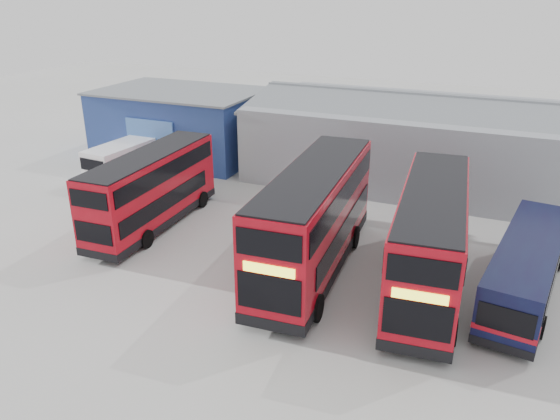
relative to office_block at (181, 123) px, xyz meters
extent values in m
plane|color=#9E9E99|center=(14.00, -17.99, -2.58)|extent=(120.00, 120.00, 0.00)
cube|color=navy|center=(0.00, 0.01, -0.08)|extent=(12.00, 8.00, 5.00)
cube|color=slate|center=(0.00, 0.01, 2.47)|extent=(12.30, 8.30, 0.15)
cube|color=#4474C2|center=(0.00, -4.09, 0.42)|extent=(3.96, 0.15, 1.40)
cube|color=gray|center=(22.00, 2.01, -0.08)|extent=(30.00, 12.00, 5.00)
cube|color=slate|center=(22.00, -0.79, 2.67)|extent=(30.50, 6.33, 1.29)
cube|color=slate|center=(22.00, 4.80, 2.67)|extent=(30.50, 6.33, 1.29)
cube|color=#B60A19|center=(5.99, -12.40, -0.33)|extent=(2.70, 10.01, 3.83)
cube|color=black|center=(5.99, -12.40, -2.06)|extent=(2.74, 10.05, 0.43)
cube|color=black|center=(7.21, -12.74, -0.78)|extent=(0.33, 8.42, 0.90)
cube|color=black|center=(4.81, -12.82, -0.78)|extent=(0.33, 8.42, 0.90)
cube|color=black|center=(7.19, -12.36, 0.83)|extent=(0.37, 9.36, 0.90)
cube|color=black|center=(4.79, -12.44, 0.83)|extent=(0.37, 9.36, 0.90)
cube|color=black|center=(5.82, -7.42, -0.88)|extent=(2.13, 0.12, 1.28)
cube|color=black|center=(5.82, -7.42, 0.83)|extent=(2.13, 0.12, 0.90)
cube|color=#FFFC35|center=(5.82, -7.41, -0.03)|extent=(1.70, 0.10, 0.33)
cube|color=black|center=(6.16, -17.38, -0.88)|extent=(2.08, 0.12, 1.04)
cube|color=black|center=(6.16, -17.38, 0.83)|extent=(2.08, 0.12, 0.85)
cube|color=black|center=(5.99, -12.40, 1.60)|extent=(2.56, 9.86, 0.09)
cylinder|color=black|center=(7.01, -8.91, -2.09)|extent=(0.34, 0.99, 0.98)
cylinder|color=black|center=(4.74, -8.99, -2.09)|extent=(0.34, 0.99, 0.98)
cylinder|color=black|center=(7.21, -14.87, -2.09)|extent=(0.34, 0.99, 0.98)
cylinder|color=black|center=(4.95, -14.95, -2.09)|extent=(0.34, 0.99, 0.98)
cube|color=#B60A19|center=(15.89, -13.67, 0.08)|extent=(3.52, 11.89, 4.53)
cube|color=black|center=(15.89, -13.67, -1.96)|extent=(3.57, 11.94, 0.50)
cube|color=black|center=(14.45, -13.31, -0.45)|extent=(0.67, 9.94, 1.06)
cube|color=black|center=(17.28, -13.13, -0.45)|extent=(0.67, 9.94, 1.06)
cube|color=black|center=(14.48, -13.76, 1.45)|extent=(0.74, 11.05, 1.06)
cube|color=black|center=(17.31, -13.58, 1.45)|extent=(0.74, 11.05, 1.06)
cube|color=black|center=(16.26, -19.55, -0.57)|extent=(2.51, 0.21, 1.51)
cube|color=black|center=(16.26, -19.55, 1.45)|extent=(2.51, 0.21, 1.06)
cube|color=#FFFC35|center=(16.26, -19.56, 0.44)|extent=(2.01, 0.17, 0.39)
cube|color=black|center=(15.53, -7.79, -0.57)|extent=(2.46, 0.21, 1.23)
cube|color=black|center=(15.53, -7.79, 1.45)|extent=(2.46, 0.21, 1.01)
cube|color=black|center=(15.89, -13.67, 2.36)|extent=(3.34, 11.71, 0.11)
cylinder|color=black|center=(14.81, -17.82, -2.00)|extent=(0.43, 1.18, 1.16)
cylinder|color=black|center=(17.49, -17.66, -2.00)|extent=(0.43, 1.18, 1.16)
cylinder|color=black|center=(14.37, -10.79, -2.00)|extent=(0.43, 1.18, 1.16)
cylinder|color=black|center=(17.05, -10.63, -2.00)|extent=(0.43, 1.18, 1.16)
cube|color=#B60A19|center=(21.12, -13.41, -0.07)|extent=(3.60, 11.28, 4.28)
cube|color=black|center=(21.12, -13.41, -2.00)|extent=(3.65, 11.32, 0.48)
cube|color=black|center=(19.74, -13.11, -0.57)|extent=(0.88, 9.37, 1.00)
cube|color=black|center=(22.41, -12.87, -0.57)|extent=(0.88, 9.37, 1.00)
cube|color=black|center=(19.78, -13.53, 1.22)|extent=(0.97, 10.42, 1.00)
cube|color=black|center=(22.45, -13.29, 1.22)|extent=(0.97, 10.42, 1.00)
cube|color=black|center=(21.60, -18.96, -0.68)|extent=(2.37, 0.26, 1.43)
cube|color=black|center=(21.60, -18.96, 1.22)|extent=(2.37, 0.26, 1.00)
cube|color=#FFFC35|center=(21.60, -18.97, 0.27)|extent=(1.90, 0.21, 0.37)
cube|color=black|center=(20.63, -7.87, -0.68)|extent=(2.32, 0.26, 1.16)
cube|color=black|center=(20.63, -7.87, 1.22)|extent=(2.32, 0.26, 0.95)
cube|color=black|center=(21.12, -13.41, 2.09)|extent=(3.43, 11.10, 0.11)
cylinder|color=black|center=(20.19, -17.36, -2.03)|extent=(0.43, 1.12, 1.10)
cylinder|color=black|center=(22.72, -17.14, -2.03)|extent=(0.43, 1.12, 1.10)
cylinder|color=black|center=(19.61, -10.74, -2.03)|extent=(0.43, 1.12, 1.10)
cylinder|color=black|center=(22.13, -10.51, -2.03)|extent=(0.43, 1.12, 1.10)
cube|color=#0C1538|center=(25.12, -12.47, -1.08)|extent=(3.56, 10.06, 2.37)
cube|color=black|center=(25.12, -12.47, -2.11)|extent=(3.60, 10.10, 0.36)
cube|color=red|center=(25.12, -12.47, -1.51)|extent=(3.59, 10.09, 0.22)
cube|color=black|center=(26.20, -12.89, -0.70)|extent=(1.17, 8.16, 0.85)
cube|color=black|center=(23.95, -12.58, -0.70)|extent=(1.17, 8.16, 0.85)
cube|color=black|center=(25.79, -7.58, -0.92)|extent=(2.00, 0.32, 1.16)
cube|color=black|center=(24.44, -17.36, -0.92)|extent=(1.96, 0.31, 0.98)
cylinder|color=black|center=(26.66, -9.16, -2.11)|extent=(0.41, 0.96, 0.93)
cylinder|color=black|center=(24.53, -8.87, -2.11)|extent=(0.41, 0.96, 0.93)
cylinder|color=black|center=(25.80, -15.37, -2.11)|extent=(0.41, 0.96, 0.93)
cylinder|color=black|center=(23.67, -15.07, -2.11)|extent=(0.41, 0.96, 0.93)
cube|color=white|center=(-0.78, -6.39, -1.19)|extent=(2.63, 5.72, 2.12)
cube|color=black|center=(-0.99, -9.18, -0.85)|extent=(2.00, 0.20, 0.78)
cube|color=black|center=(-2.04, -8.08, -0.85)|extent=(0.13, 1.00, 0.67)
cube|color=black|center=(0.22, -8.25, -0.85)|extent=(0.13, 1.00, 0.67)
cylinder|color=black|center=(-1.99, -8.19, -2.18)|extent=(0.33, 0.82, 0.80)
cylinder|color=black|center=(0.15, -8.35, -2.18)|extent=(0.33, 0.82, 0.80)
cylinder|color=black|center=(-1.71, -4.42, -2.18)|extent=(0.33, 0.82, 0.80)
cylinder|color=black|center=(0.43, -4.58, -2.18)|extent=(0.33, 0.82, 0.80)
camera|label=1|loc=(23.48, -35.44, 10.07)|focal=35.00mm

